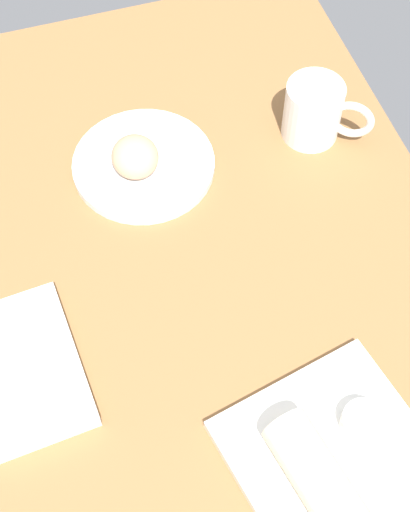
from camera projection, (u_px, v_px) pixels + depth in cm
name	position (u px, v px, depth cm)	size (l,w,h in cm)	color
dining_table	(145.00, 282.00, 107.60)	(110.00, 90.00, 4.00)	olive
round_plate	(144.00, 165.00, 115.63)	(21.67, 21.67, 1.40)	white
scone_pastry	(135.00, 157.00, 112.07)	(7.58, 7.02, 5.38)	tan
square_plate	(334.00, 459.00, 91.05)	(22.99, 22.99, 1.60)	white
sauce_cup	(363.00, 423.00, 91.21)	(5.46, 5.46, 2.63)	silver
breakfast_wrap	(316.00, 475.00, 86.29)	(5.85, 5.85, 14.29)	beige
book_stack	(26.00, 369.00, 96.98)	(21.86, 15.09, 2.36)	silver
coffee_mug	(315.00, 111.00, 115.80)	(10.39, 12.60, 9.69)	white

